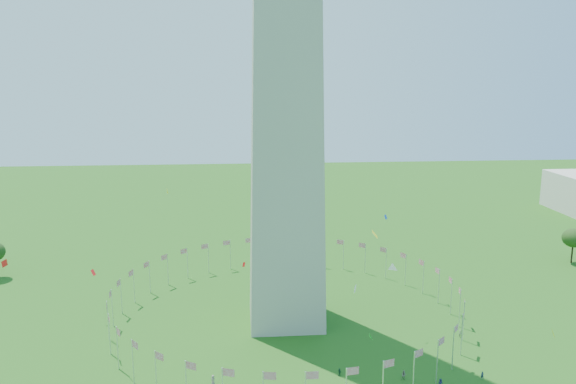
% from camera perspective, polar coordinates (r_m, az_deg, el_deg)
% --- Properties ---
extents(flag_ring, '(80.24, 80.24, 9.00)m').
position_cam_1_polar(flag_ring, '(134.38, -0.21, -11.14)').
color(flag_ring, silver).
rests_on(flag_ring, ground).
extents(kites_aloft, '(106.21, 70.32, 32.56)m').
position_cam_1_polar(kites_aloft, '(107.65, 7.20, -8.43)').
color(kites_aloft, white).
rests_on(kites_aloft, ground).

